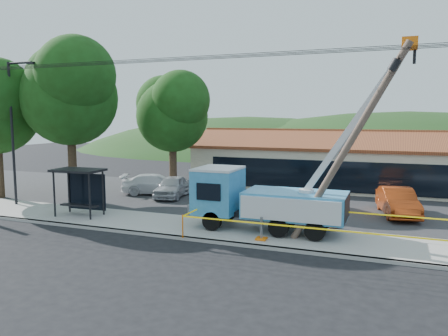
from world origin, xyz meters
TOP-DOWN VIEW (x-y plane):
  - ground at (0.00, 0.00)m, footprint 120.00×120.00m
  - curb at (0.00, 2.10)m, footprint 60.00×0.25m
  - sidewalk at (0.00, 4.00)m, footprint 60.00×4.00m
  - parking_lot at (0.00, 12.00)m, footprint 60.00×12.00m
  - strip_mall at (4.00, 19.98)m, footprint 22.50×8.53m
  - streetlight at (-13.78, 5.00)m, footprint 2.13×0.22m
  - tree_west_near at (-12.00, 8.00)m, footprint 7.56×6.72m
  - tree_lot at (-7.00, 13.00)m, footprint 6.30×5.60m
  - hill_west at (-15.00, 55.00)m, footprint 78.40×56.00m
  - hill_center at (10.00, 55.00)m, footprint 89.60×64.00m
  - utility_truck at (2.41, 4.68)m, footprint 10.13×4.01m
  - leaning_pole at (6.61, 3.74)m, footprint 4.81×1.72m
  - bus_shelter at (-8.07, 4.01)m, footprint 2.80×1.81m
  - caution_tape at (5.36, 3.68)m, footprint 12.02×3.69m
  - car_silver at (-6.03, 11.01)m, footprint 2.51×4.55m
  - car_red at (8.56, 10.61)m, footprint 2.61×4.98m
  - car_white at (-7.68, 11.64)m, footprint 5.32×3.65m

SIDE VIEW (x-z plane):
  - ground at x=0.00m, z-range 0.00..0.00m
  - hill_west at x=-15.00m, z-range -14.00..14.00m
  - hill_center at x=10.00m, z-range -16.00..16.00m
  - car_silver at x=-6.03m, z-range -0.73..0.73m
  - car_red at x=8.56m, z-range -0.78..0.78m
  - car_white at x=-7.68m, z-range -0.72..0.72m
  - parking_lot at x=0.00m, z-range 0.00..0.10m
  - curb at x=0.00m, z-range 0.00..0.15m
  - sidewalk at x=0.00m, z-range 0.00..0.15m
  - caution_tape at x=5.36m, z-range 0.41..1.48m
  - utility_truck at x=2.41m, z-range -2.65..6.15m
  - strip_mall at x=4.00m, z-range -0.46..4.22m
  - bus_shelter at x=-8.07m, z-range 0.77..3.39m
  - leaning_pole at x=6.61m, z-range 0.52..9.20m
  - streetlight at x=-13.78m, z-range 0.80..9.80m
  - tree_lot at x=-7.00m, z-range 1.74..10.68m
  - tree_west_near at x=-12.00m, z-range 2.12..12.92m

